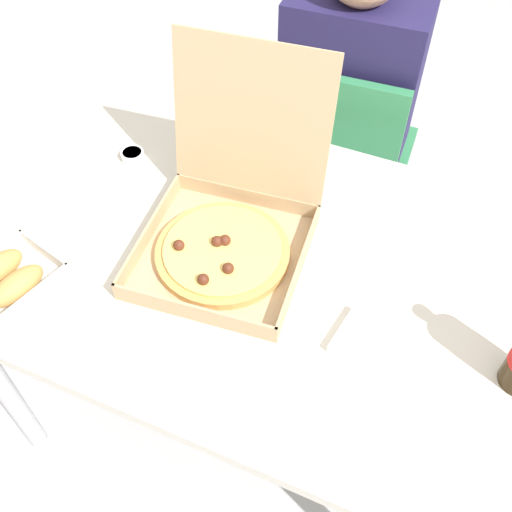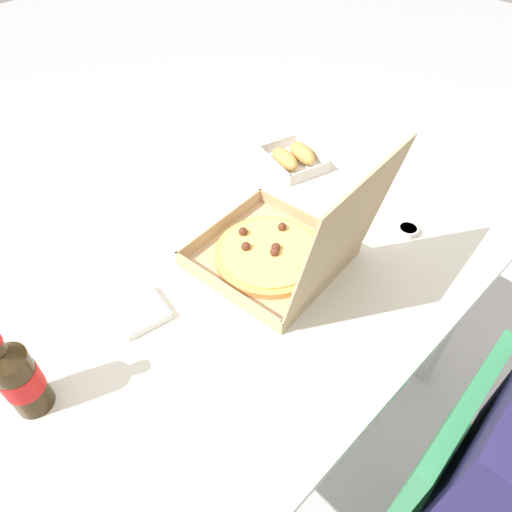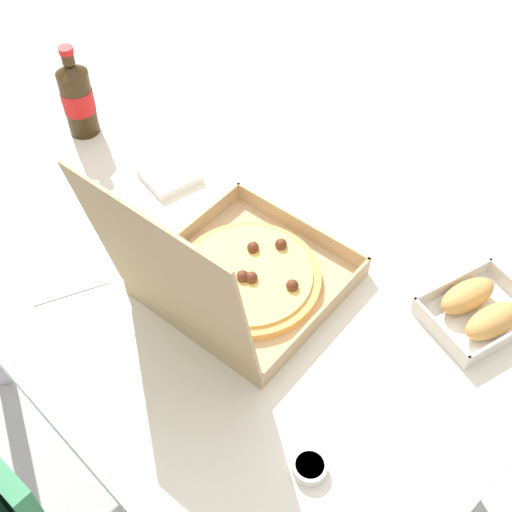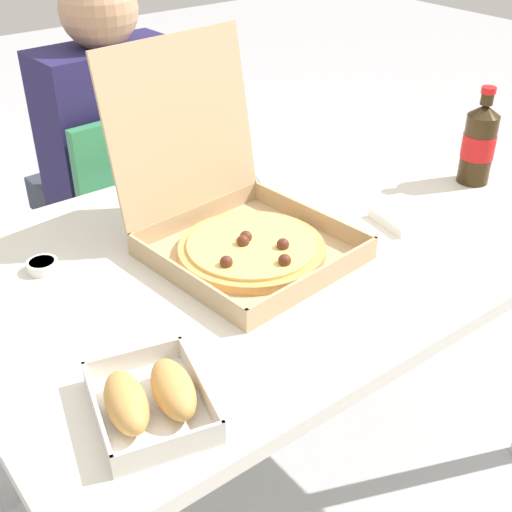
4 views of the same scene
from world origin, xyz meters
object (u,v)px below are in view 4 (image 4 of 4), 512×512
object	(u,v)px
diner_person	(105,148)
bread_side_box	(150,398)
chair	(125,222)
paper_menu	(301,174)
pizza_box_open	(238,225)
dipping_sauce_cup	(42,265)
cola_bottle	(479,143)
napkin_pile	(405,217)

from	to	relation	value
diner_person	bread_side_box	world-z (taller)	diner_person
chair	paper_menu	xyz separation A→B (m)	(0.26, -0.45, 0.24)
chair	paper_menu	bearing A→B (deg)	-60.53
pizza_box_open	dipping_sauce_cup	bearing A→B (deg)	154.50
diner_person	pizza_box_open	size ratio (longest dim) A/B	2.68
diner_person	cola_bottle	xyz separation A→B (m)	(0.55, -0.78, 0.13)
cola_bottle	paper_menu	world-z (taller)	cola_bottle
pizza_box_open	paper_menu	bearing A→B (deg)	29.99
chair	napkin_pile	world-z (taller)	chair
cola_bottle	dipping_sauce_cup	world-z (taller)	cola_bottle
napkin_pile	dipping_sauce_cup	size ratio (longest dim) A/B	1.96
cola_bottle	paper_menu	bearing A→B (deg)	137.71
diner_person	chair	bearing A→B (deg)	-86.72
chair	diner_person	size ratio (longest dim) A/B	0.72
bread_side_box	dipping_sauce_cup	world-z (taller)	bread_side_box
napkin_pile	dipping_sauce_cup	distance (m)	0.73
dipping_sauce_cup	chair	bearing A→B (deg)	50.62
napkin_pile	cola_bottle	bearing A→B (deg)	7.62
paper_menu	dipping_sauce_cup	world-z (taller)	dipping_sauce_cup
bread_side_box	chair	bearing A→B (deg)	65.63
dipping_sauce_cup	paper_menu	bearing A→B (deg)	2.21
cola_bottle	paper_menu	size ratio (longest dim) A/B	1.07
chair	diner_person	world-z (taller)	diner_person
pizza_box_open	bread_side_box	bearing A→B (deg)	-141.80
bread_side_box	napkin_pile	xyz separation A→B (m)	(0.70, 0.16, -0.02)
bread_side_box	cola_bottle	xyz separation A→B (m)	(0.97, 0.19, 0.07)
cola_bottle	diner_person	bearing A→B (deg)	125.41
paper_menu	diner_person	bearing A→B (deg)	138.92
bread_side_box	dipping_sauce_cup	size ratio (longest dim) A/B	3.95
paper_menu	dipping_sauce_cup	xyz separation A→B (m)	(-0.65, -0.03, 0.01)
pizza_box_open	dipping_sauce_cup	size ratio (longest dim) A/B	7.67
dipping_sauce_cup	cola_bottle	bearing A→B (deg)	-14.43
diner_person	pizza_box_open	bearing A→B (deg)	-94.78
napkin_pile	dipping_sauce_cup	bearing A→B (deg)	157.49
chair	napkin_pile	bearing A→B (deg)	-69.71
chair	dipping_sauce_cup	size ratio (longest dim) A/B	14.82
bread_side_box	diner_person	bearing A→B (deg)	67.09
cola_bottle	dipping_sauce_cup	bearing A→B (deg)	165.57
diner_person	bread_side_box	xyz separation A→B (m)	(-0.41, -0.97, 0.06)
diner_person	paper_menu	xyz separation A→B (m)	(0.26, -0.51, 0.04)
chair	paper_menu	size ratio (longest dim) A/B	3.95
diner_person	napkin_pile	world-z (taller)	diner_person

